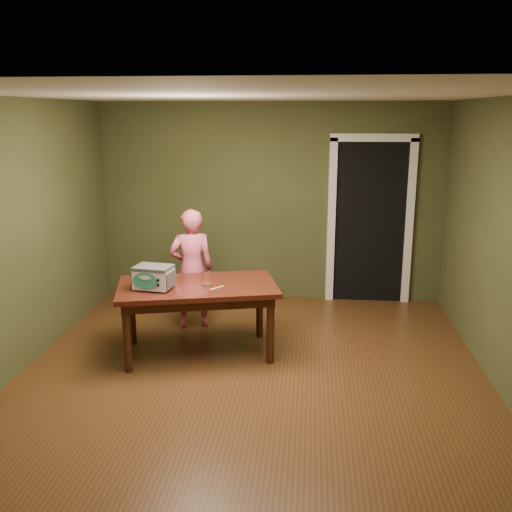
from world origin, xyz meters
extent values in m
plane|color=#543318|center=(0.00, 0.00, 0.00)|extent=(5.00, 5.00, 0.00)
cube|color=#444A27|center=(0.00, 2.50, 1.30)|extent=(4.50, 0.02, 2.60)
cube|color=#444A27|center=(0.00, -2.50, 1.30)|extent=(4.50, 0.02, 2.60)
cube|color=#444A27|center=(-2.25, 0.00, 1.30)|extent=(0.02, 5.00, 2.60)
cube|color=#444A27|center=(2.25, 0.00, 1.30)|extent=(0.02, 5.00, 2.60)
cube|color=white|center=(0.00, 0.00, 2.60)|extent=(4.50, 5.00, 0.02)
cube|color=black|center=(1.30, 2.80, 1.05)|extent=(0.90, 0.60, 2.10)
cube|color=black|center=(1.30, 2.48, 1.05)|extent=(0.90, 0.02, 2.10)
cube|color=white|center=(0.80, 2.47, 1.05)|extent=(0.10, 0.06, 2.20)
cube|color=white|center=(1.80, 2.47, 1.05)|extent=(0.10, 0.06, 2.20)
cube|color=white|center=(1.30, 2.47, 2.15)|extent=(1.10, 0.06, 0.10)
cube|color=#3B150D|center=(-0.61, 0.55, 0.72)|extent=(1.77, 1.26, 0.05)
cube|color=#36190D|center=(-0.61, 0.55, 0.65)|extent=(1.63, 1.12, 0.10)
cylinder|color=#36190D|center=(-1.20, 0.04, 0.35)|extent=(0.08, 0.08, 0.70)
cylinder|color=#36190D|center=(-1.37, 0.72, 0.35)|extent=(0.08, 0.08, 0.70)
cylinder|color=#36190D|center=(0.16, 0.38, 0.35)|extent=(0.08, 0.08, 0.70)
cylinder|color=#36190D|center=(-0.01, 1.06, 0.35)|extent=(0.08, 0.08, 0.70)
cylinder|color=#4C4F54|center=(-1.16, 0.28, 0.76)|extent=(0.02, 0.02, 0.02)
cylinder|color=#4C4F54|center=(-1.13, 0.47, 0.76)|extent=(0.02, 0.02, 0.02)
cylinder|color=#4C4F54|center=(-0.88, 0.24, 0.76)|extent=(0.02, 0.02, 0.02)
cylinder|color=#4C4F54|center=(-0.85, 0.43, 0.76)|extent=(0.02, 0.02, 0.02)
cube|color=white|center=(-1.01, 0.35, 0.86)|extent=(0.39, 0.30, 0.20)
cube|color=#4C4F54|center=(-1.01, 0.35, 0.97)|extent=(0.39, 0.31, 0.03)
cube|color=#4C4F54|center=(-1.19, 0.38, 0.86)|extent=(0.05, 0.23, 0.15)
cube|color=#4C4F54|center=(-0.82, 0.33, 0.86)|extent=(0.05, 0.23, 0.15)
ellipsoid|color=teal|center=(-1.06, 0.23, 0.86)|extent=(0.27, 0.05, 0.17)
cylinder|color=black|center=(-0.92, 0.21, 0.89)|extent=(0.03, 0.02, 0.02)
cylinder|color=black|center=(-0.92, 0.21, 0.84)|extent=(0.02, 0.01, 0.02)
cylinder|color=silver|center=(-0.50, 0.53, 0.76)|extent=(0.10, 0.10, 0.02)
cylinder|color=#4B2519|center=(-0.50, 0.53, 0.77)|extent=(0.09, 0.09, 0.01)
cube|color=#D6B55D|center=(-0.39, 0.44, 0.75)|extent=(0.13, 0.16, 0.01)
imported|color=#E65E78|center=(-0.83, 1.30, 0.70)|extent=(0.59, 0.47, 1.40)
camera|label=1|loc=(0.53, -4.94, 2.45)|focal=40.00mm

